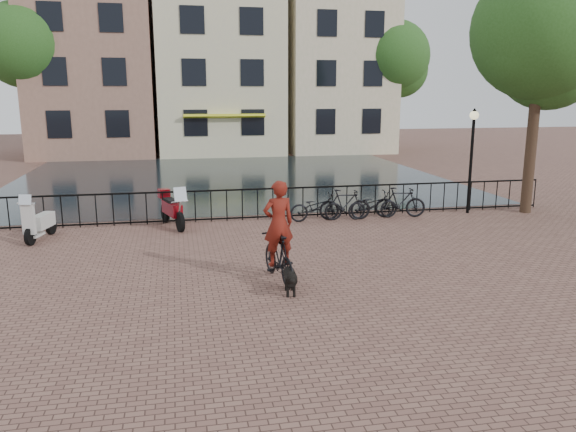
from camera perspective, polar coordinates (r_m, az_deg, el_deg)
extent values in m
plane|color=brown|center=(10.75, 3.18, -9.69)|extent=(100.00, 100.00, 0.00)
plane|color=black|center=(27.35, -5.90, 3.91)|extent=(20.00, 20.00, 0.00)
cube|color=black|center=(18.07, -3.11, 2.75)|extent=(20.00, 0.05, 0.05)
cube|color=black|center=(18.25, -3.08, -0.10)|extent=(20.00, 0.05, 0.05)
cube|color=#845E4C|center=(39.99, -19.08, 14.63)|extent=(7.50, 9.00, 12.00)
cube|color=beige|center=(39.77, -7.17, 14.49)|extent=(8.00, 9.00, 11.00)
cube|color=yellow|center=(35.09, -6.45, 10.05)|extent=(5.00, 0.60, 0.15)
cube|color=#C4BD92|center=(41.19, 4.39, 15.52)|extent=(7.00, 9.00, 12.50)
cylinder|color=black|center=(37.61, -24.73, 10.00)|extent=(0.36, 0.36, 6.30)
sphere|color=#25501A|center=(37.69, -25.24, 15.46)|extent=(5.04, 5.04, 5.04)
cylinder|color=black|center=(20.63, 23.60, 7.98)|extent=(0.36, 0.36, 5.60)
sphere|color=#25501A|center=(20.68, 24.40, 16.83)|extent=(4.48, 4.48, 4.48)
cylinder|color=black|center=(39.42, 10.50, 10.73)|extent=(0.36, 0.36, 5.95)
sphere|color=#25501A|center=(39.47, 10.71, 15.66)|extent=(4.76, 4.76, 4.76)
cylinder|color=black|center=(19.93, 18.06, 4.81)|extent=(0.10, 0.10, 3.20)
sphere|color=beige|center=(19.80, 18.39, 9.69)|extent=(0.30, 0.30, 0.30)
imported|color=black|center=(12.22, -0.97, -4.06)|extent=(0.82, 1.96, 1.14)
imported|color=maroon|center=(12.00, -0.99, 0.11)|extent=(0.89, 0.66, 2.24)
imported|color=black|center=(17.93, 2.88, 0.89)|extent=(1.73, 0.65, 0.90)
imported|color=black|center=(18.18, 5.79, 1.16)|extent=(1.71, 0.66, 1.00)
imported|color=black|center=(18.48, 8.61, 1.12)|extent=(1.76, 0.73, 0.90)
imported|color=black|center=(18.82, 11.33, 1.36)|extent=(1.72, 0.73, 1.00)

